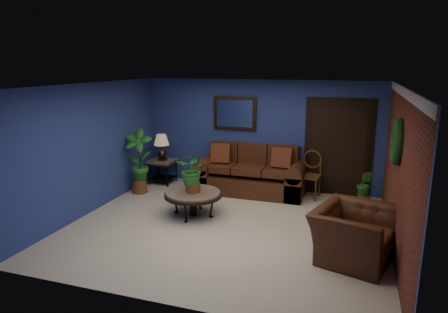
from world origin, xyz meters
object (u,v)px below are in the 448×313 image
(coffee_table, at_px, (193,195))
(end_table, at_px, (162,166))
(armchair, at_px, (353,234))
(side_chair, at_px, (311,171))
(sofa, at_px, (251,176))
(table_lamp, at_px, (162,144))

(coffee_table, distance_m, end_table, 2.32)
(armchair, bearing_deg, side_chair, 35.70)
(end_table, xyz_separation_m, side_chair, (3.52, 0.07, 0.14))
(end_table, bearing_deg, side_chair, 1.22)
(sofa, relative_size, coffee_table, 2.19)
(end_table, relative_size, table_lamp, 1.03)
(table_lamp, relative_size, side_chair, 0.60)
(sofa, bearing_deg, table_lamp, -178.95)
(armchair, bearing_deg, table_lamp, 76.28)
(sofa, xyz_separation_m, side_chair, (1.31, 0.03, 0.22))
(coffee_table, height_order, armchair, armchair)
(armchair, bearing_deg, end_table, 76.28)
(side_chair, xyz_separation_m, armchair, (0.93, -2.68, -0.18))
(side_chair, bearing_deg, sofa, -171.31)
(coffee_table, height_order, table_lamp, table_lamp)
(sofa, relative_size, table_lamp, 3.96)
(coffee_table, xyz_separation_m, armchair, (2.92, -0.86, -0.02))
(sofa, bearing_deg, coffee_table, -110.86)
(coffee_table, relative_size, table_lamp, 1.81)
(table_lamp, xyz_separation_m, armchair, (4.45, -2.61, -0.57))
(end_table, height_order, table_lamp, table_lamp)
(end_table, distance_m, armchair, 5.16)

